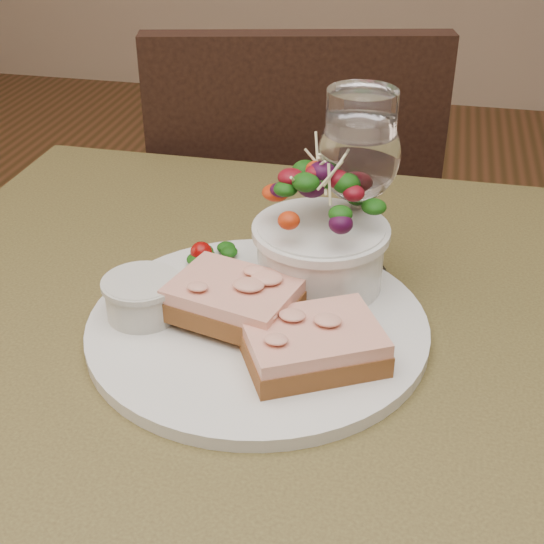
% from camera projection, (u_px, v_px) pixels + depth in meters
% --- Properties ---
extents(cafe_table, '(0.80, 0.80, 0.75)m').
position_uv_depth(cafe_table, '(272.00, 439.00, 0.70)').
color(cafe_table, '#40351B').
rests_on(cafe_table, ground).
extents(chair_far, '(0.51, 0.51, 0.90)m').
position_uv_depth(chair_far, '(288.00, 333.00, 1.45)').
color(chair_far, black).
rests_on(chair_far, ground).
extents(dinner_plate, '(0.30, 0.30, 0.01)m').
position_uv_depth(dinner_plate, '(258.00, 326.00, 0.67)').
color(dinner_plate, silver).
rests_on(dinner_plate, cafe_table).
extents(sandwich_front, '(0.13, 0.12, 0.03)m').
position_uv_depth(sandwich_front, '(313.00, 344.00, 0.61)').
color(sandwich_front, '#4F2A15').
rests_on(sandwich_front, dinner_plate).
extents(sandwich_back, '(0.12, 0.10, 0.03)m').
position_uv_depth(sandwich_back, '(234.00, 299.00, 0.65)').
color(sandwich_back, '#4F2A15').
rests_on(sandwich_back, dinner_plate).
extents(ramekin, '(0.06, 0.06, 0.04)m').
position_uv_depth(ramekin, '(142.00, 296.00, 0.67)').
color(ramekin, beige).
rests_on(ramekin, dinner_plate).
extents(salad_bowl, '(0.12, 0.12, 0.13)m').
position_uv_depth(salad_bowl, '(321.00, 228.00, 0.69)').
color(salad_bowl, silver).
rests_on(salad_bowl, dinner_plate).
extents(garnish, '(0.05, 0.04, 0.02)m').
position_uv_depth(garnish, '(213.00, 253.00, 0.75)').
color(garnish, '#0D370A').
rests_on(garnish, dinner_plate).
extents(wine_glass, '(0.08, 0.08, 0.18)m').
position_uv_depth(wine_glass, '(359.00, 160.00, 0.69)').
color(wine_glass, white).
rests_on(wine_glass, cafe_table).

